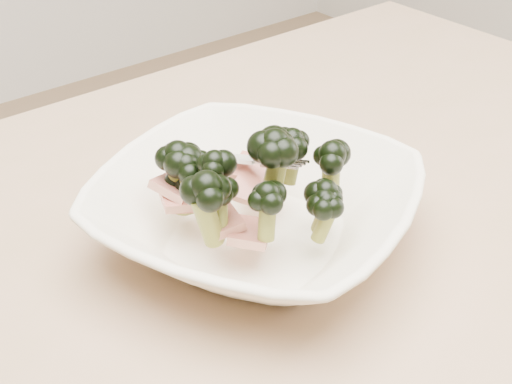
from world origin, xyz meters
The scene contains 2 objects.
dining_table centered at (0.00, 0.00, 0.65)m, with size 1.20×0.80×0.75m.
broccoli_dish centered at (0.03, 0.05, 0.79)m, with size 0.34×0.34×0.12m.
Camera 1 is at (-0.27, -0.33, 1.12)m, focal length 50.00 mm.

